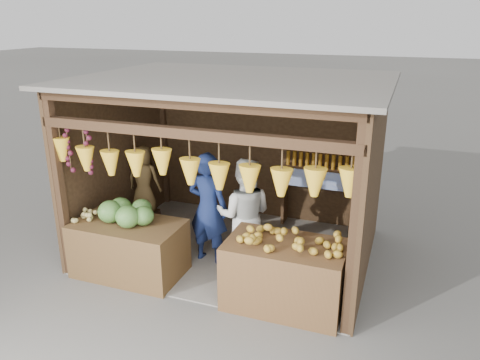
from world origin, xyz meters
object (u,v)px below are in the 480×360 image
man_standing (208,208)px  woman_standing (244,215)px  vendor_seated (144,180)px  counter_right (285,275)px  counter_left (129,248)px

man_standing → woman_standing: man_standing is taller
man_standing → vendor_seated: bearing=-17.9°
counter_right → vendor_seated: vendor_seated is taller
counter_left → vendor_seated: (-0.54, 1.34, 0.52)m
man_standing → woman_standing: bearing=-176.8°
woman_standing → vendor_seated: 2.10m
counter_left → man_standing: size_ratio=0.89×
counter_right → woman_standing: bearing=138.4°
counter_right → vendor_seated: (-2.78, 1.33, 0.48)m
counter_left → woman_standing: 1.68m
woman_standing → counter_left: bearing=13.4°
counter_right → man_standing: bearing=151.9°
counter_left → man_standing: 1.24m
counter_right → woman_standing: size_ratio=0.88×
counter_left → woman_standing: bearing=25.7°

